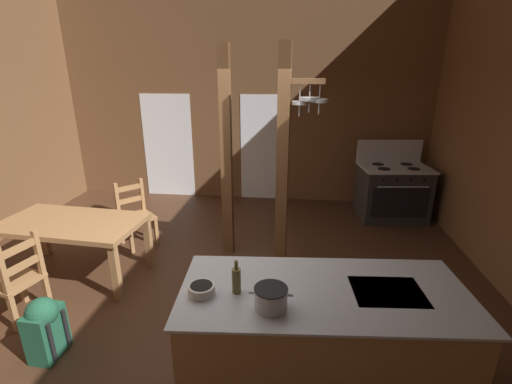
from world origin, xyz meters
TOP-DOWN VIEW (x-y plane):
  - ground_plane at (0.00, 0.00)m, footprint 7.72×7.83m
  - wall_back at (0.00, 3.58)m, footprint 7.72×0.14m
  - glazed_door_back_left at (-1.56, 3.51)m, footprint 1.00×0.01m
  - glazed_panel_back_right at (0.35, 3.51)m, footprint 0.84×0.01m
  - kitchen_island at (1.25, -0.99)m, footprint 2.23×1.12m
  - stove_range at (2.69, 2.76)m, footprint 1.23×0.93m
  - support_post_with_pot_rack at (0.88, 0.87)m, footprint 0.57×0.25m
  - support_post_center at (0.09, 1.23)m, footprint 0.14×0.14m
  - dining_table at (-1.70, 0.39)m, footprint 1.76×1.02m
  - ladderback_chair_near_window at (-1.79, -0.47)m, footprint 0.53×0.53m
  - ladderback_chair_by_post at (-1.32, 1.31)m, footprint 0.62×0.62m
  - backpack at (-1.18, -0.93)m, footprint 0.32×0.33m
  - stockpot_on_counter at (0.87, -1.24)m, footprint 0.31×0.23m
  - mixing_bowl_on_counter at (0.35, -1.14)m, footprint 0.20×0.20m
  - bottle_tall_on_counter at (0.61, -1.09)m, footprint 0.07×0.07m

SIDE VIEW (x-z plane):
  - ground_plane at x=0.00m, z-range -0.10..0.00m
  - backpack at x=-1.18m, z-range 0.02..0.61m
  - ladderback_chair_near_window at x=-1.79m, z-range -0.02..0.93m
  - ladderback_chair_by_post at x=-1.32m, z-range -0.02..0.93m
  - kitchen_island at x=1.25m, z-range 0.00..0.93m
  - stove_range at x=2.69m, z-range -0.18..1.14m
  - dining_table at x=-1.70m, z-range 0.28..1.02m
  - mixing_bowl_on_counter at x=0.35m, z-range 0.93..1.00m
  - stockpot_on_counter at x=0.87m, z-range 0.93..1.09m
  - glazed_door_back_left at x=-1.56m, z-range 0.00..2.05m
  - glazed_panel_back_right at x=0.35m, z-range 0.00..2.05m
  - bottle_tall_on_counter at x=0.61m, z-range 0.90..1.17m
  - support_post_center at x=0.09m, z-range 0.00..2.79m
  - support_post_with_pot_rack at x=0.88m, z-range 0.10..2.90m
  - wall_back at x=0.00m, z-range 0.00..4.44m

